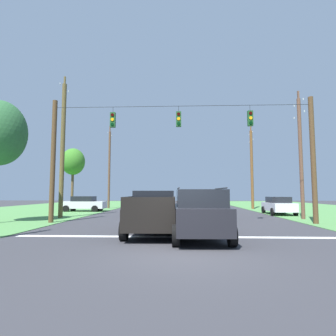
{
  "coord_description": "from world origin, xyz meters",
  "views": [
    {
      "loc": [
        -0.02,
        -8.68,
        1.85
      ],
      "look_at": [
        -0.8,
        9.46,
        3.46
      ],
      "focal_mm": 30.15,
      "sensor_mm": 36.0,
      "label": 1
    }
  ],
  "objects_px": {
    "overhead_signal_span": "(180,154)",
    "distant_car_far_parked": "(84,204)",
    "distant_car_crossing_white": "(278,205)",
    "utility_pole_far_left": "(109,168)",
    "utility_pole_mid_left": "(63,148)",
    "tree_roadside_right": "(73,162)",
    "utility_pole_far_right": "(252,167)",
    "utility_pole_mid_right": "(301,153)",
    "suv_black": "(199,212)",
    "distant_car_oncoming": "(203,207)",
    "pickup_truck": "(154,212)"
  },
  "relations": [
    {
      "from": "distant_car_crossing_white",
      "to": "utility_pole_mid_right",
      "type": "relative_size",
      "value": 0.47
    },
    {
      "from": "tree_roadside_right",
      "to": "distant_car_far_parked",
      "type": "bearing_deg",
      "value": -59.99
    },
    {
      "from": "distant_car_crossing_white",
      "to": "utility_pole_far_left",
      "type": "height_order",
      "value": "utility_pole_far_left"
    },
    {
      "from": "distant_car_far_parked",
      "to": "utility_pole_mid_left",
      "type": "xyz_separation_m",
      "value": [
        0.79,
        -7.33,
        4.45
      ]
    },
    {
      "from": "overhead_signal_span",
      "to": "distant_car_crossing_white",
      "type": "distance_m",
      "value": 11.7
    },
    {
      "from": "suv_black",
      "to": "utility_pole_mid_right",
      "type": "height_order",
      "value": "utility_pole_mid_right"
    },
    {
      "from": "distant_car_far_parked",
      "to": "utility_pole_far_right",
      "type": "relative_size",
      "value": 0.45
    },
    {
      "from": "utility_pole_mid_left",
      "to": "distant_car_oncoming",
      "type": "bearing_deg",
      "value": 3.59
    },
    {
      "from": "distant_car_oncoming",
      "to": "distant_car_far_parked",
      "type": "height_order",
      "value": "same"
    },
    {
      "from": "pickup_truck",
      "to": "utility_pole_far_left",
      "type": "xyz_separation_m",
      "value": [
        -7.34,
        20.64,
        3.91
      ]
    },
    {
      "from": "pickup_truck",
      "to": "distant_car_oncoming",
      "type": "xyz_separation_m",
      "value": [
        2.95,
        8.39,
        -0.18
      ]
    },
    {
      "from": "suv_black",
      "to": "tree_roadside_right",
      "type": "bearing_deg",
      "value": 121.7
    },
    {
      "from": "utility_pole_far_right",
      "to": "tree_roadside_right",
      "type": "xyz_separation_m",
      "value": [
        -21.65,
        1.54,
        0.9
      ]
    },
    {
      "from": "utility_pole_mid_left",
      "to": "utility_pole_far_left",
      "type": "height_order",
      "value": "utility_pole_mid_left"
    },
    {
      "from": "distant_car_crossing_white",
      "to": "tree_roadside_right",
      "type": "xyz_separation_m",
      "value": [
        -21.76,
        9.7,
        4.9
      ]
    },
    {
      "from": "distant_car_oncoming",
      "to": "utility_pole_mid_right",
      "type": "distance_m",
      "value": 7.96
    },
    {
      "from": "overhead_signal_span",
      "to": "utility_pole_far_left",
      "type": "bearing_deg",
      "value": 117.81
    },
    {
      "from": "overhead_signal_span",
      "to": "suv_black",
      "type": "relative_size",
      "value": 3.37
    },
    {
      "from": "overhead_signal_span",
      "to": "distant_car_far_parked",
      "type": "xyz_separation_m",
      "value": [
        -9.69,
        10.71,
        -3.48
      ]
    },
    {
      "from": "utility_pole_mid_right",
      "to": "utility_pole_far_left",
      "type": "distance_m",
      "value": 21.72
    },
    {
      "from": "overhead_signal_span",
      "to": "utility_pole_far_right",
      "type": "distance_m",
      "value": 17.62
    },
    {
      "from": "utility_pole_mid_right",
      "to": "suv_black",
      "type": "bearing_deg",
      "value": -131.83
    },
    {
      "from": "overhead_signal_span",
      "to": "utility_pole_mid_left",
      "type": "distance_m",
      "value": 9.57
    },
    {
      "from": "pickup_truck",
      "to": "utility_pole_mid_right",
      "type": "height_order",
      "value": "utility_pole_mid_right"
    },
    {
      "from": "distant_car_far_parked",
      "to": "utility_pole_mid_left",
      "type": "height_order",
      "value": "utility_pole_mid_left"
    },
    {
      "from": "utility_pole_mid_right",
      "to": "utility_pole_far_left",
      "type": "xyz_separation_m",
      "value": [
        -17.17,
        13.3,
        0.21
      ]
    },
    {
      "from": "overhead_signal_span",
      "to": "pickup_truck",
      "type": "xyz_separation_m",
      "value": [
        -1.25,
        -4.34,
        -3.3
      ]
    },
    {
      "from": "distant_car_crossing_white",
      "to": "distant_car_far_parked",
      "type": "height_order",
      "value": "same"
    },
    {
      "from": "distant_car_far_parked",
      "to": "utility_pole_mid_right",
      "type": "xyz_separation_m",
      "value": [
        18.27,
        -7.72,
        3.88
      ]
    },
    {
      "from": "pickup_truck",
      "to": "tree_roadside_right",
      "type": "relative_size",
      "value": 0.73
    },
    {
      "from": "utility_pole_mid_right",
      "to": "utility_pole_mid_left",
      "type": "distance_m",
      "value": 17.49
    },
    {
      "from": "overhead_signal_span",
      "to": "distant_car_far_parked",
      "type": "relative_size",
      "value": 3.8
    },
    {
      "from": "overhead_signal_span",
      "to": "utility_pole_mid_left",
      "type": "height_order",
      "value": "utility_pole_mid_left"
    },
    {
      "from": "distant_car_oncoming",
      "to": "utility_pole_mid_left",
      "type": "distance_m",
      "value": 11.52
    },
    {
      "from": "utility_pole_far_right",
      "to": "distant_car_oncoming",
      "type": "bearing_deg",
      "value": -119.76
    },
    {
      "from": "overhead_signal_span",
      "to": "utility_pole_far_left",
      "type": "xyz_separation_m",
      "value": [
        -8.59,
        16.29,
        0.6
      ]
    },
    {
      "from": "distant_car_far_parked",
      "to": "utility_pole_far_left",
      "type": "distance_m",
      "value": 7.0
    },
    {
      "from": "tree_roadside_right",
      "to": "utility_pole_mid_left",
      "type": "bearing_deg",
      "value": -71.92
    },
    {
      "from": "suv_black",
      "to": "distant_car_far_parked",
      "type": "bearing_deg",
      "value": 122.33
    },
    {
      "from": "suv_black",
      "to": "distant_car_crossing_white",
      "type": "height_order",
      "value": "suv_black"
    },
    {
      "from": "distant_car_far_parked",
      "to": "utility_pole_far_left",
      "type": "xyz_separation_m",
      "value": [
        1.1,
        5.58,
        4.08
      ]
    },
    {
      "from": "distant_car_crossing_white",
      "to": "utility_pole_mid_left",
      "type": "distance_m",
      "value": 18.29
    },
    {
      "from": "distant_car_oncoming",
      "to": "tree_roadside_right",
      "type": "bearing_deg",
      "value": 139.15
    },
    {
      "from": "overhead_signal_span",
      "to": "distant_car_crossing_white",
      "type": "xyz_separation_m",
      "value": [
        8.38,
        7.38,
        -3.48
      ]
    },
    {
      "from": "overhead_signal_span",
      "to": "utility_pole_far_right",
      "type": "xyz_separation_m",
      "value": [
        8.28,
        15.54,
        0.52
      ]
    },
    {
      "from": "distant_car_crossing_white",
      "to": "tree_roadside_right",
      "type": "height_order",
      "value": "tree_roadside_right"
    },
    {
      "from": "utility_pole_mid_left",
      "to": "utility_pole_far_left",
      "type": "relative_size",
      "value": 1.07
    },
    {
      "from": "distant_car_oncoming",
      "to": "distant_car_crossing_white",
      "type": "bearing_deg",
      "value": 26.53
    },
    {
      "from": "utility_pole_mid_left",
      "to": "tree_roadside_right",
      "type": "bearing_deg",
      "value": 108.08
    },
    {
      "from": "pickup_truck",
      "to": "utility_pole_far_right",
      "type": "bearing_deg",
      "value": 64.4
    }
  ]
}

